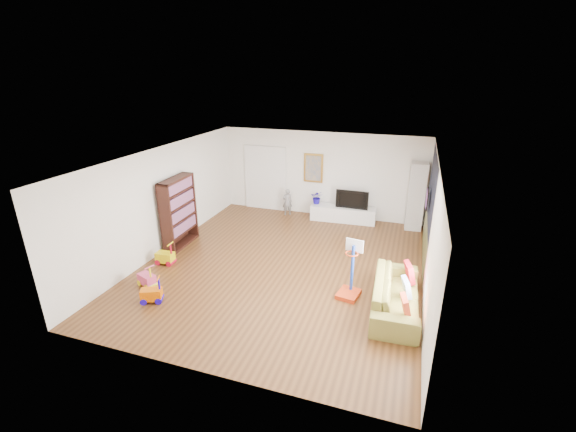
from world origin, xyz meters
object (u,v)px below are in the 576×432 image
(media_console, at_px, (343,214))
(basketball_hoop, at_px, (350,270))
(bookshelf, at_px, (179,212))
(sofa, at_px, (396,294))

(media_console, bearing_deg, basketball_hoop, -80.49)
(media_console, height_order, basketball_hoop, basketball_hoop)
(bookshelf, bearing_deg, sofa, -14.74)
(media_console, xyz_separation_m, sofa, (1.90, -4.39, 0.09))
(bookshelf, relative_size, basketball_hoop, 1.50)
(media_console, distance_m, bookshelf, 5.00)
(bookshelf, distance_m, sofa, 5.90)
(sofa, relative_size, basketball_hoop, 1.78)
(media_console, bearing_deg, bookshelf, -143.60)
(media_console, xyz_separation_m, basketball_hoop, (0.93, -4.24, 0.39))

